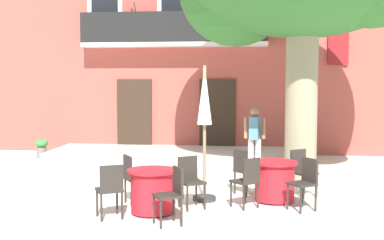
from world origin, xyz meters
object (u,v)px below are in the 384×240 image
(cafe_chair_near_tree_3, at_px, (110,187))
(cafe_table_middle, at_px, (275,181))
(ground_planter_left, at_px, (42,147))
(cafe_chair_near_tree_0, at_px, (172,191))
(cafe_chair_middle_0, at_px, (305,180))
(cafe_chair_middle_3, at_px, (247,179))
(ground_planter_right, at_px, (303,146))
(cafe_umbrella, at_px, (205,113))
(cafe_chair_middle_1, at_px, (302,169))
(cafe_chair_near_tree_1, at_px, (190,178))
(pedestrian_near_entrance, at_px, (255,136))
(cafe_table_near_tree, at_px, (153,191))
(cafe_chair_middle_2, at_px, (244,168))
(cafe_chair_near_tree_2, at_px, (133,176))

(cafe_chair_near_tree_3, bearing_deg, cafe_table_middle, 28.90)
(cafe_chair_near_tree_3, xyz_separation_m, ground_planter_left, (-3.80, 6.16, -0.22))
(cafe_chair_near_tree_0, bearing_deg, cafe_chair_middle_0, 27.46)
(cafe_chair_middle_3, height_order, ground_planter_right, cafe_chair_middle_3)
(cafe_umbrella, bearing_deg, cafe_chair_middle_0, -15.32)
(cafe_chair_middle_1, xyz_separation_m, ground_planter_left, (-7.09, 4.14, -0.22))
(cafe_chair_middle_0, xyz_separation_m, cafe_chair_middle_3, (-1.00, 0.01, 0.00))
(cafe_chair_middle_3, bearing_deg, cafe_chair_near_tree_1, -176.78)
(cafe_chair_middle_0, height_order, ground_planter_left, cafe_chair_middle_0)
(cafe_chair_middle_1, xyz_separation_m, cafe_chair_middle_3, (-1.06, -1.07, 0.00))
(cafe_chair_near_tree_0, height_order, cafe_table_middle, cafe_chair_near_tree_0)
(cafe_chair_middle_1, bearing_deg, pedestrian_near_entrance, 109.67)
(cafe_table_near_tree, xyz_separation_m, cafe_chair_near_tree_1, (0.59, 0.47, 0.14))
(cafe_chair_near_tree_3, bearing_deg, cafe_chair_middle_1, 31.64)
(cafe_chair_middle_1, distance_m, cafe_umbrella, 2.26)
(cafe_chair_near_tree_0, distance_m, cafe_chair_middle_1, 3.15)
(cafe_chair_near_tree_1, distance_m, cafe_chair_middle_1, 2.36)
(cafe_chair_near_tree_1, distance_m, cafe_chair_middle_2, 1.46)
(cafe_chair_middle_3, xyz_separation_m, pedestrian_near_entrance, (0.17, 3.56, 0.38))
(cafe_chair_middle_0, bearing_deg, cafe_chair_middle_3, 179.67)
(cafe_chair_near_tree_3, bearing_deg, ground_planter_right, 59.31)
(cafe_table_near_tree, distance_m, ground_planter_right, 6.76)
(cafe_table_middle, relative_size, cafe_chair_middle_1, 0.95)
(cafe_chair_near_tree_3, relative_size, ground_planter_left, 1.65)
(cafe_chair_near_tree_3, height_order, cafe_chair_middle_0, same)
(ground_planter_left, bearing_deg, cafe_chair_middle_3, -40.82)
(cafe_table_near_tree, distance_m, cafe_chair_near_tree_2, 0.77)
(cafe_chair_near_tree_3, bearing_deg, cafe_chair_middle_2, 42.75)
(cafe_chair_near_tree_3, bearing_deg, cafe_chair_middle_3, 23.10)
(cafe_chair_near_tree_2, distance_m, ground_planter_left, 6.49)
(cafe_chair_middle_0, bearing_deg, ground_planter_right, 84.15)
(cafe_chair_near_tree_2, xyz_separation_m, cafe_table_middle, (2.59, 0.50, -0.14))
(cafe_chair_middle_3, bearing_deg, ground_planter_right, 73.98)
(cafe_chair_near_tree_0, distance_m, cafe_chair_near_tree_2, 1.51)
(cafe_table_near_tree, relative_size, ground_planter_left, 1.57)
(cafe_chair_near_tree_0, relative_size, cafe_table_middle, 1.05)
(cafe_chair_middle_1, bearing_deg, ground_planter_left, 149.73)
(cafe_chair_middle_3, xyz_separation_m, ground_planter_left, (-6.04, 5.21, -0.22))
(cafe_chair_near_tree_1, relative_size, cafe_chair_near_tree_2, 1.00)
(cafe_umbrella, bearing_deg, cafe_chair_near_tree_3, -134.55)
(cafe_chair_near_tree_1, distance_m, cafe_chair_near_tree_2, 1.07)
(cafe_chair_middle_2, distance_m, cafe_umbrella, 1.47)
(cafe_chair_near_tree_0, bearing_deg, cafe_chair_middle_3, 44.02)
(cafe_chair_near_tree_1, distance_m, cafe_chair_middle_0, 2.03)
(cafe_chair_near_tree_2, height_order, cafe_chair_middle_1, same)
(cafe_chair_near_tree_1, xyz_separation_m, cafe_chair_near_tree_3, (-1.21, -0.89, 0.00))
(cafe_chair_near_tree_2, xyz_separation_m, cafe_chair_middle_1, (3.14, 1.01, 0.00))
(cafe_umbrella, bearing_deg, cafe_chair_middle_3, -31.23)
(cafe_table_near_tree, xyz_separation_m, ground_planter_right, (3.17, 5.96, 0.04))
(cafe_chair_near_tree_3, height_order, cafe_table_middle, cafe_chair_near_tree_3)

